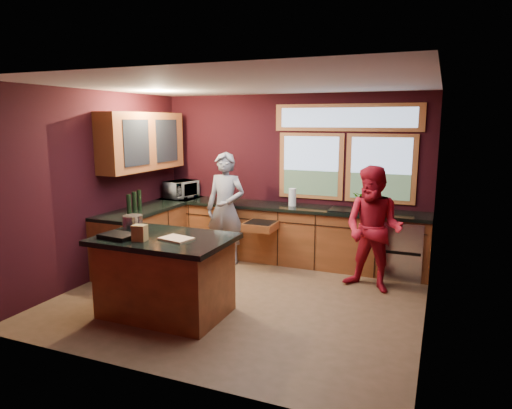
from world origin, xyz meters
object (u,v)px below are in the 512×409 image
Objects in this scene: person_grey at (226,209)px; cutting_board at (176,239)px; stock_pot at (133,223)px; island at (165,275)px; person_red at (373,229)px.

person_grey reaches higher than cutting_board.
person_grey is 7.44× the size of stock_pot.
stock_pot is at bearing 164.74° from island.
cutting_board is at bearing -77.79° from person_grey.
stock_pot is at bearing -134.66° from person_red.
island is 0.80m from stock_pot.
person_red is (2.35, -0.33, -0.05)m from person_grey.
person_grey is (-0.22, 2.06, 0.41)m from island.
island is 2.11m from person_grey.
person_grey reaches higher than person_red.
person_red reaches higher than stock_pot.
person_grey is 1.06× the size of person_red.
cutting_board is at bearing -14.93° from stock_pot.
cutting_board is (0.20, -0.05, 0.48)m from island.
stock_pot reaches higher than island.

